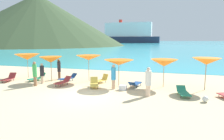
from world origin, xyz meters
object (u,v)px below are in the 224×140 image
Objects in this scene: lounge_chair_3 at (183,92)px; lounge_chair_5 at (63,82)px; lounge_chair_6 at (94,84)px; lounge_chair_7 at (135,84)px; beachgoer_3 at (35,73)px; cruise_ship at (128,34)px; lounge_chair_8 at (101,80)px; beachgoer_1 at (59,68)px; beachgoer_4 at (113,76)px; lounge_chair_2 at (37,78)px; umbrella_1 at (51,60)px; umbrella_5 at (206,61)px; umbrella_0 at (27,57)px; beachgoer_0 at (148,81)px; umbrella_4 at (164,63)px; lounge_chair_0 at (9,78)px; umbrella_3 at (119,62)px; cooler_box at (123,88)px; beachgoer_2 at (42,73)px; umbrella_2 at (89,58)px; beach_ball at (205,99)px; lounge_chair_1 at (68,78)px.

lounge_chair_5 is (-8.74, 0.46, 0.05)m from lounge_chair_3.
lounge_chair_7 is at bearing -6.88° from lounge_chair_6.
cruise_ship reaches higher than beachgoer_3.
lounge_chair_8 is 4.15m from beachgoer_1.
lounge_chair_2 is at bearing 54.90° from beachgoer_4.
umbrella_1 is at bearing 144.58° from lounge_chair_6.
umbrella_0 is at bearing 178.44° from umbrella_5.
umbrella_5 is 12.47m from beachgoer_3.
lounge_chair_5 is 0.90× the size of beachgoer_0.
beachgoer_0 is (4.13, -1.33, 0.69)m from lounge_chair_6.
beachgoer_3 is at bearing -169.17° from umbrella_5.
beachgoer_1 is (-10.31, 2.54, 0.72)m from lounge_chair_3.
umbrella_4 is 1.25× the size of lounge_chair_0.
umbrella_3 is at bearing 18.02° from lounge_chair_2.
umbrella_3 is 1.39× the size of lounge_chair_7.
umbrella_4 is 4.16× the size of cooler_box.
umbrella_1 reaches higher than beachgoer_4.
lounge_chair_0 is 11.96m from beachgoer_0.
beachgoer_2 is 0.92× the size of beachgoer_4.
lounge_chair_3 is at bearing -18.80° from umbrella_2.
lounge_chair_2 is at bearing 168.93° from beach_ball.
lounge_chair_6 reaches higher than lounge_chair_8.
lounge_chair_5 is (3.13, -1.08, 0.06)m from lounge_chair_2.
cruise_ship is (-42.32, 188.05, 7.84)m from beachgoer_0.
lounge_chair_6 is 0.93× the size of beachgoer_2.
cruise_ship is (-33.95, 185.76, 6.96)m from umbrella_1.
umbrella_3 is 1.35m from beachgoer_4.
lounge_chair_1 is (-7.91, -0.04, -1.54)m from umbrella_4.
umbrella_1 reaches higher than lounge_chair_3.
lounge_chair_2 is (-10.56, -0.61, -1.57)m from umbrella_4.
lounge_chair_6 is 0.81× the size of beachgoer_3.
umbrella_4 reaches higher than beachgoer_3.
lounge_chair_0 is at bearing 62.63° from beachgoer_4.
beachgoer_1 reaches higher than lounge_chair_5.
umbrella_5 is (11.99, 0.47, 0.17)m from umbrella_1.
beachgoer_0 is at bearing -40.41° from lounge_chair_6.
beachgoer_2 is at bearing -172.08° from umbrella_3.
lounge_chair_5 is 0.94× the size of lounge_chair_7.
beachgoer_0 is (9.77, -2.26, 0.72)m from lounge_chair_2.
lounge_chair_8 is at bearing 147.59° from cooler_box.
lounge_chair_1 is at bearing 167.78° from cooler_box.
lounge_chair_1 is 5.96m from lounge_chair_7.
umbrella_0 is 1.05× the size of umbrella_2.
umbrella_3 is 1.60× the size of lounge_chair_6.
cooler_box is at bearing 164.82° from beach_ball.
umbrella_3 is at bearing 5.50° from lounge_chair_6.
beachgoer_2 reaches higher than lounge_chair_8.
umbrella_5 is at bearing 24.55° from lounge_chair_1.
beachgoer_3 is at bearing 170.83° from lounge_chair_3.
lounge_chair_8 is (-1.66, 0.68, -1.53)m from umbrella_3.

